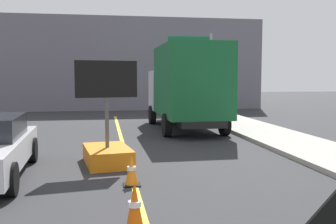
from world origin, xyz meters
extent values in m
cube|color=orange|center=(-0.54, 11.45, 0.23)|extent=(1.36, 1.94, 0.45)
cylinder|color=#4C4C4C|center=(-0.54, 11.45, 1.10)|extent=(0.10, 0.10, 1.30)
cube|color=black|center=(-0.54, 11.45, 2.23)|extent=(1.59, 0.32, 0.95)
sphere|color=yellow|center=(0.00, 11.58, 2.23)|extent=(0.09, 0.09, 0.09)
sphere|color=yellow|center=(-0.30, 11.54, 2.23)|extent=(0.09, 0.09, 0.09)
sphere|color=yellow|center=(-0.59, 11.49, 2.23)|extent=(0.09, 0.09, 0.09)
sphere|color=yellow|center=(-0.89, 11.45, 2.23)|extent=(0.09, 0.09, 0.09)
sphere|color=yellow|center=(-1.06, 11.42, 2.41)|extent=(0.09, 0.09, 0.09)
sphere|color=yellow|center=(-1.06, 11.42, 2.04)|extent=(0.09, 0.09, 0.09)
cube|color=black|center=(2.88, 17.82, 0.57)|extent=(1.76, 6.59, 0.25)
cube|color=silver|center=(2.85, 20.19, 1.65)|extent=(2.42, 1.87, 1.90)
cube|color=#14592D|center=(2.89, 16.82, 2.14)|extent=(2.45, 4.49, 2.88)
cylinder|color=black|center=(1.70, 20.04, 0.45)|extent=(0.29, 0.90, 0.90)
cylinder|color=black|center=(4.00, 20.07, 0.45)|extent=(0.29, 0.90, 0.90)
cylinder|color=black|center=(1.74, 15.84, 0.45)|extent=(0.29, 0.90, 0.90)
cylinder|color=black|center=(4.05, 15.86, 0.45)|extent=(0.29, 0.90, 0.90)
cylinder|color=black|center=(-2.38, 8.97, 0.33)|extent=(0.25, 0.67, 0.66)
cylinder|color=black|center=(-2.53, 12.05, 0.33)|extent=(0.25, 0.67, 0.66)
cylinder|color=gray|center=(5.97, 24.79, 2.50)|extent=(0.18, 0.18, 5.00)
cube|color=#0F6033|center=(4.57, 24.83, 4.15)|extent=(2.60, 0.14, 1.30)
cube|color=white|center=(4.57, 24.87, 4.15)|extent=(1.82, 0.06, 0.18)
cube|color=slate|center=(0.88, 31.08, 3.22)|extent=(19.63, 6.15, 6.45)
cone|color=#EA5B0C|center=(-0.18, 6.85, 0.40)|extent=(0.28, 0.28, 0.74)
cylinder|color=white|center=(-0.18, 6.85, 0.44)|extent=(0.19, 0.19, 0.08)
cube|color=black|center=(-0.05, 9.35, 0.01)|extent=(0.36, 0.36, 0.03)
cone|color=orange|center=(-0.05, 9.35, 0.33)|extent=(0.28, 0.28, 0.61)
cylinder|color=white|center=(-0.05, 9.35, 0.37)|extent=(0.19, 0.19, 0.08)
camera|label=1|loc=(-0.58, 1.41, 2.26)|focal=41.11mm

